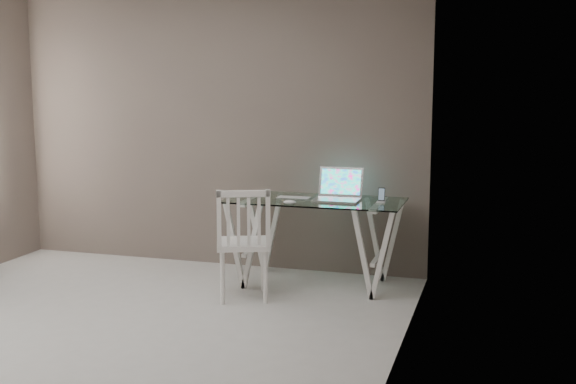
# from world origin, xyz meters

# --- Properties ---
(room) EXTENTS (4.50, 4.52, 2.71)m
(room) POSITION_xyz_m (-0.06, 0.02, 1.72)
(room) COLOR beige
(room) RESTS_ON ground
(desk) EXTENTS (1.50, 0.70, 0.75)m
(desk) POSITION_xyz_m (1.08, 1.80, 0.38)
(desk) COLOR silver
(desk) RESTS_ON ground
(chair) EXTENTS (0.55, 0.55, 0.92)m
(chair) POSITION_xyz_m (0.65, 1.20, 0.51)
(chair) COLOR white
(chair) RESTS_ON ground
(laptop) EXTENTS (0.38, 0.34, 0.26)m
(laptop) POSITION_xyz_m (1.27, 1.86, 0.81)
(laptop) COLOR silver
(laptop) RESTS_ON desk
(keyboard) EXTENTS (0.30, 0.13, 0.01)m
(keyboard) POSITION_xyz_m (0.89, 1.83, 0.75)
(keyboard) COLOR silver
(keyboard) RESTS_ON desk
(mouse) EXTENTS (0.11, 0.06, 0.03)m
(mouse) POSITION_xyz_m (0.94, 1.52, 0.76)
(mouse) COLOR silver
(mouse) RESTS_ON desk
(phone_dock) EXTENTS (0.07, 0.07, 0.12)m
(phone_dock) POSITION_xyz_m (1.65, 1.82, 0.78)
(phone_dock) COLOR white
(phone_dock) RESTS_ON desk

